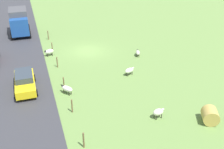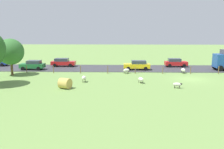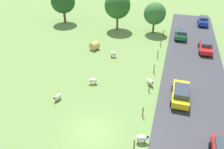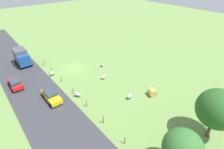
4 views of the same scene
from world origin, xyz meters
The scene contains 16 objects.
ground_plane centered at (0.00, 0.00, 0.00)m, with size 160.00×160.00×0.00m, color #6B8E47.
road_strip centered at (9.31, 0.00, 0.03)m, with size 8.00×80.00×0.06m, color #38383D.
sheep_0 centered at (-2.27, 15.01, 0.57)m, with size 1.05×0.68×0.86m.
sheep_1 centered at (-2.68, 7.41, 0.52)m, with size 1.21×0.89×0.78m.
sheep_2 centered at (-5.32, 3.30, 0.46)m, with size 0.73×1.14×0.69m.
sheep_3 centered at (4.09, 9.15, 0.56)m, with size 1.13×1.22×0.82m.
sheep_4 centered at (4.66, 0.01, 0.55)m, with size 1.20×0.77×0.82m.
hay_bale_0 centered at (-5.90, 16.73, 0.63)m, with size 1.27×1.27×1.27m, color tan.
fence_post_0 centered at (4.18, -5.43, 0.63)m, with size 0.12×0.12×1.27m, color brown.
fence_post_1 centered at (4.18, -1.04, 0.62)m, with size 0.12×0.12×1.23m, color brown.
fence_post_2 centered at (4.18, 3.35, 0.60)m, with size 0.12×0.12×1.21m, color brown.
fence_post_3 centered at (4.18, 7.74, 0.51)m, with size 0.12×0.12×1.03m, color brown.
fence_post_4 centered at (4.18, 12.13, 0.61)m, with size 0.12×0.12×1.23m, color brown.
fence_post_5 centered at (4.18, 16.51, 0.64)m, with size 0.12×0.12×1.28m, color brown.
truck_0 centered at (7.69, -8.48, 1.91)m, with size 2.64×4.60×3.53m.
car_0 centered at (7.71, 7.17, 0.89)m, with size 2.00×4.55×1.60m.
Camera 1 is at (6.84, 31.33, 13.84)m, focal length 44.89 mm.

